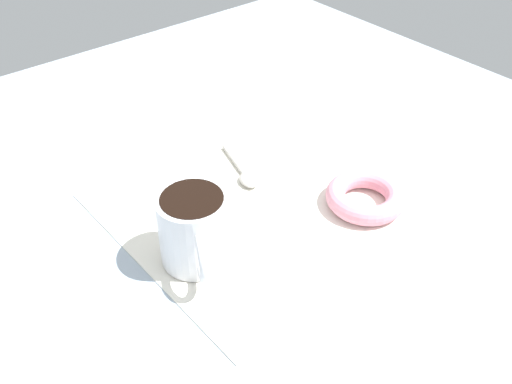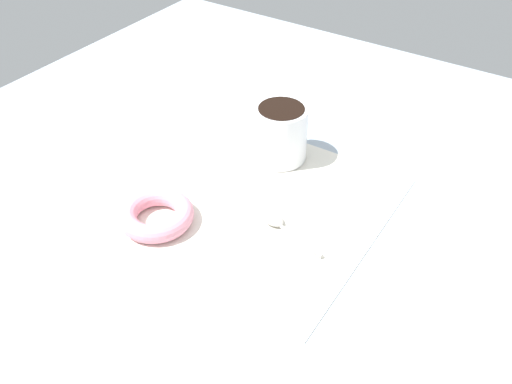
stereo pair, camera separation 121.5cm
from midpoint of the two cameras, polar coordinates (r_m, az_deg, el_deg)
name	(u,v)px [view 1 (the left image)]	position (r cm, az deg, el deg)	size (l,w,h in cm)	color
ground_plane	(257,216)	(53.44, -16.67, -52.66)	(120.00, 120.00, 2.00)	#99A8B7
napkin	(256,205)	(52.30, -16.84, -51.48)	(35.62, 35.62, 0.30)	white
coffee_cup	(195,229)	(50.72, -39.26, -59.00)	(8.39, 11.27, 9.06)	white
donut	(365,197)	(50.25, 9.58, -52.47)	(10.56, 10.56, 2.61)	pink
spoon	(245,175)	(52.28, -17.28, -44.80)	(4.44, 11.33, 0.90)	#B7B2A8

